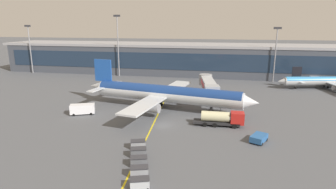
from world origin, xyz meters
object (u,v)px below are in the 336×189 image
(pushback_tug, at_px, (259,138))
(commuter_jet_near, at_px, (331,81))
(baggage_cart_0, at_px, (140,183))
(main_airliner, at_px, (166,94))
(commuter_jet_far, at_px, (327,81))
(baggage_cart_2, at_px, (139,161))
(baggage_cart_3, at_px, (138,152))
(fuel_tanker, at_px, (222,118))
(baggage_cart_1, at_px, (139,171))
(baggage_cart_4, at_px, (138,144))
(lavatory_truck, at_px, (82,109))

(pushback_tug, height_order, commuter_jet_near, commuter_jet_near)
(baggage_cart_0, distance_m, commuter_jet_near, 86.13)
(main_airliner, xyz_separation_m, commuter_jet_far, (48.80, 34.03, -1.41))
(baggage_cart_2, bearing_deg, baggage_cart_3, 108.29)
(baggage_cart_2, height_order, commuter_jet_far, commuter_jet_far)
(commuter_jet_far, xyz_separation_m, commuter_jet_near, (1.94, 2.02, -0.30))
(fuel_tanker, xyz_separation_m, commuter_jet_near, (36.16, 45.75, 0.71))
(fuel_tanker, relative_size, baggage_cart_1, 3.62)
(pushback_tug, height_order, baggage_cart_4, baggage_cart_4)
(baggage_cart_3, bearing_deg, commuter_jet_near, 51.91)
(baggage_cart_4, bearing_deg, baggage_cart_3, -71.71)
(baggage_cart_4, bearing_deg, commuter_jet_far, 50.11)
(baggage_cart_0, bearing_deg, commuter_jet_near, 57.24)
(baggage_cart_1, relative_size, commuter_jet_near, 0.10)
(main_airliner, distance_m, baggage_cart_0, 36.76)
(main_airliner, height_order, pushback_tug, main_airliner)
(baggage_cart_3, bearing_deg, pushback_tug, 26.25)
(baggage_cart_0, xyz_separation_m, commuter_jet_near, (46.60, 72.42, 1.67))
(fuel_tanker, bearing_deg, main_airliner, 146.36)
(main_airliner, height_order, lavatory_truck, main_airliner)
(main_airliner, bearing_deg, lavatory_truck, -156.72)
(baggage_cart_4, bearing_deg, baggage_cart_2, -71.71)
(commuter_jet_near, bearing_deg, baggage_cart_0, -122.76)
(lavatory_truck, xyz_separation_m, baggage_cart_1, (22.35, -25.06, -0.64))
(baggage_cart_0, distance_m, commuter_jet_far, 83.39)
(pushback_tug, relative_size, baggage_cart_3, 1.47)
(commuter_jet_far, relative_size, commuter_jet_near, 1.11)
(baggage_cart_2, height_order, commuter_jet_near, commuter_jet_near)
(pushback_tug, height_order, commuter_jet_far, commuter_jet_far)
(main_airliner, height_order, commuter_jet_far, main_airliner)
(lavatory_truck, relative_size, baggage_cart_1, 2.08)
(baggage_cart_1, height_order, baggage_cart_4, same)
(main_airliner, distance_m, baggage_cart_2, 30.56)
(fuel_tanker, relative_size, lavatory_truck, 1.74)
(fuel_tanker, distance_m, lavatory_truck, 33.83)
(main_airliner, height_order, fuel_tanker, main_airliner)
(main_airliner, bearing_deg, baggage_cart_3, -87.64)
(baggage_cart_0, relative_size, commuter_jet_near, 0.10)
(baggage_cart_0, bearing_deg, baggage_cart_2, 108.29)
(baggage_cart_4, height_order, commuter_jet_near, commuter_jet_near)
(pushback_tug, bearing_deg, baggage_cart_3, -153.75)
(baggage_cart_1, xyz_separation_m, commuter_jet_near, (47.61, 69.38, 1.67))
(baggage_cart_0, xyz_separation_m, commuter_jet_far, (44.67, 70.40, 1.97))
(baggage_cart_2, distance_m, commuter_jet_near, 82.26)
(lavatory_truck, bearing_deg, baggage_cart_3, -43.04)
(baggage_cart_1, relative_size, baggage_cart_4, 1.00)
(baggage_cart_3, bearing_deg, baggage_cart_2, -71.71)
(baggage_cart_2, bearing_deg, baggage_cart_1, -71.71)
(pushback_tug, relative_size, commuter_jet_far, 0.13)
(pushback_tug, height_order, baggage_cart_0, baggage_cart_0)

